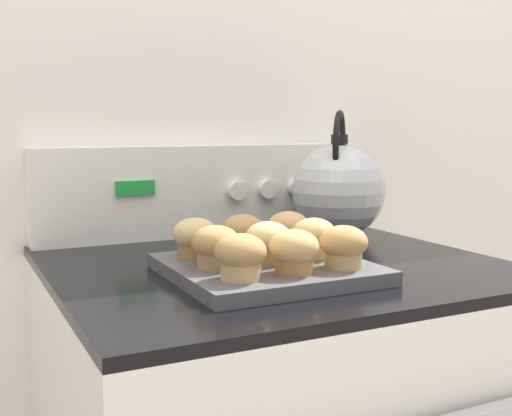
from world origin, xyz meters
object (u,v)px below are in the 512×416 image
object	(u,v)px
muffin_r0_c1	(294,251)
muffin_r2_c1	(243,233)
muffin_r2_c0	(195,237)
tea_kettle	(339,189)
muffin_r0_c2	(343,246)
muffin_r2_c2	(288,229)
muffin_r1_c0	(216,246)
muffin_r0_c0	(241,256)
muffin_r1_c2	(313,237)
muffin_r1_c1	(268,242)
muffin_pan	(266,269)

from	to	relation	value
muffin_r0_c1	muffin_r2_c1	world-z (taller)	same
muffin_r2_c0	tea_kettle	distance (m)	0.43
tea_kettle	muffin_r2_c1	bearing A→B (deg)	-151.17
muffin_r0_c2	muffin_r2_c2	xyz separation A→B (m)	(0.00, 0.17, 0.00)
muffin_r1_c0	muffin_r2_c1	size ratio (longest dim) A/B	1.00
muffin_r0_c1	muffin_r0_c0	bearing A→B (deg)	179.21
muffin_r1_c2	muffin_r2_c0	bearing A→B (deg)	153.75
muffin_r1_c1	muffin_r2_c0	distance (m)	0.12
muffin_r0_c2	muffin_r1_c0	world-z (taller)	same
muffin_r1_c0	tea_kettle	bearing A→B (deg)	33.27
muffin_r2_c0	muffin_r2_c1	xyz separation A→B (m)	(0.09, 0.00, 0.00)
muffin_r2_c1	tea_kettle	xyz separation A→B (m)	(0.30, 0.17, 0.05)
muffin_r1_c1	muffin_r1_c2	xyz separation A→B (m)	(0.08, 0.00, 0.00)
muffin_r0_c2	tea_kettle	world-z (taller)	tea_kettle
muffin_r1_c2	muffin_r2_c2	distance (m)	0.09
muffin_r1_c0	muffin_r1_c2	distance (m)	0.17
muffin_r2_c0	muffin_r2_c1	world-z (taller)	same
muffin_r0_c0	muffin_r2_c1	size ratio (longest dim) A/B	1.00
muffin_r0_c1	muffin_r1_c0	size ratio (longest dim) A/B	1.00
muffin_r0_c2	muffin_r2_c0	bearing A→B (deg)	135.13
muffin_r1_c2	muffin_r1_c0	bearing A→B (deg)	-179.48
muffin_r0_c0	muffin_pan	bearing A→B (deg)	45.24
muffin_r1_c1	muffin_r2_c1	distance (m)	0.09
muffin_r0_c0	muffin_r1_c0	world-z (taller)	same
muffin_r2_c0	muffin_r2_c2	xyz separation A→B (m)	(0.18, 0.00, 0.00)
muffin_r0_c2	muffin_r0_c0	bearing A→B (deg)	179.14
muffin_r0_c2	muffin_r2_c2	distance (m)	0.17
muffin_pan	muffin_r2_c0	xyz separation A→B (m)	(-0.09, 0.08, 0.04)
muffin_r0_c2	muffin_r2_c2	bearing A→B (deg)	89.34
muffin_pan	muffin_r1_c1	xyz separation A→B (m)	(0.00, -0.00, 0.04)
tea_kettle	muffin_r0_c1	bearing A→B (deg)	-131.57
muffin_r0_c1	muffin_r1_c2	size ratio (longest dim) A/B	1.00
muffin_r0_c0	muffin_r2_c0	size ratio (longest dim) A/B	1.00
muffin_r1_c2	muffin_r2_c1	world-z (taller)	same
muffin_r2_c0	tea_kettle	bearing A→B (deg)	23.40
muffin_r1_c2	muffin_r2_c1	bearing A→B (deg)	134.53
muffin_r1_c1	tea_kettle	world-z (taller)	tea_kettle
muffin_r0_c0	muffin_r0_c2	xyz separation A→B (m)	(0.17, -0.00, 0.00)
muffin_pan	muffin_r0_c0	distance (m)	0.13
muffin_r2_c0	tea_kettle	xyz separation A→B (m)	(0.39, 0.17, 0.05)
tea_kettle	muffin_pan	bearing A→B (deg)	-140.01
muffin_pan	muffin_r2_c1	world-z (taller)	muffin_r2_c1
muffin_r1_c0	muffin_r1_c2	xyz separation A→B (m)	(0.17, 0.00, 0.00)
muffin_r1_c2	muffin_r2_c0	world-z (taller)	same
muffin_r2_c0	muffin_r2_c1	size ratio (longest dim) A/B	1.00
muffin_pan	muffin_r0_c2	distance (m)	0.13
muffin_r0_c1	muffin_r2_c0	distance (m)	0.19
muffin_r0_c0	tea_kettle	size ratio (longest dim) A/B	0.27
muffin_r0_c0	muffin_r2_c1	distance (m)	0.19
muffin_r2_c1	muffin_r1_c0	bearing A→B (deg)	-134.35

